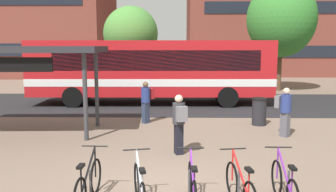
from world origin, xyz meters
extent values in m
plane|color=#7A6656|center=(0.00, 0.00, 0.00)|extent=(200.00, 200.00, 0.00)
cube|color=#232326|center=(0.00, 11.06, 0.00)|extent=(80.00, 7.20, 0.01)
cube|color=red|center=(-0.97, 11.06, 1.85)|extent=(12.04, 2.75, 2.70)
cube|color=white|center=(-0.97, 11.06, 1.20)|extent=(12.06, 2.77, 0.36)
cube|color=black|center=(-6.42, 10.97, 2.98)|extent=(1.04, 2.31, 0.40)
cube|color=black|center=(-6.95, 10.96, 2.12)|extent=(0.12, 2.19, 1.40)
cube|color=black|center=(-0.65, 9.82, 2.25)|extent=(9.84, 0.22, 0.97)
cube|color=black|center=(-0.69, 12.31, 2.25)|extent=(9.84, 0.22, 0.97)
cylinder|color=black|center=(-4.67, 9.84, 0.50)|extent=(1.00, 0.32, 1.00)
cylinder|color=black|center=(-4.71, 12.15, 0.50)|extent=(1.00, 0.32, 1.00)
cylinder|color=black|center=(2.77, 9.96, 0.50)|extent=(1.00, 0.32, 1.00)
cylinder|color=black|center=(2.73, 12.27, 0.50)|extent=(1.00, 0.32, 1.00)
cylinder|color=#47474C|center=(-1.33, -0.70, 0.35)|extent=(0.04, 0.04, 0.70)
cylinder|color=#47474C|center=(-0.42, -0.69, 0.35)|extent=(0.04, 0.04, 0.70)
cylinder|color=#47474C|center=(0.49, -0.68, 0.35)|extent=(0.04, 0.04, 0.70)
cylinder|color=#47474C|center=(1.40, -0.66, 0.35)|extent=(0.04, 0.04, 0.70)
cylinder|color=#47474C|center=(2.31, -0.65, 0.35)|extent=(0.04, 0.04, 0.70)
torus|color=black|center=(-1.36, -0.09, 0.35)|extent=(0.08, 0.71, 0.70)
cube|color=black|center=(-1.39, -0.58, 0.67)|extent=(0.08, 0.92, 0.58)
cylinder|color=black|center=(-1.41, -1.01, 0.62)|extent=(0.03, 0.03, 0.55)
cube|color=black|center=(-1.41, -1.01, 0.88)|extent=(0.11, 0.22, 0.05)
cylinder|color=black|center=(-1.36, -0.11, 0.67)|extent=(0.03, 0.03, 0.65)
cylinder|color=black|center=(-1.36, -0.11, 0.98)|extent=(0.52, 0.05, 0.03)
torus|color=black|center=(-0.51, -0.31, 0.35)|extent=(0.19, 0.70, 0.70)
cube|color=#B7BABF|center=(-0.41, -0.79, 0.67)|extent=(0.23, 0.91, 0.58)
cylinder|color=#B7BABF|center=(-0.32, -1.21, 0.62)|extent=(0.04, 0.04, 0.55)
cube|color=black|center=(-0.32, -1.21, 0.88)|extent=(0.14, 0.24, 0.05)
cylinder|color=#B7BABF|center=(-0.51, -0.33, 0.67)|extent=(0.04, 0.04, 0.65)
cylinder|color=black|center=(-0.51, -0.33, 0.98)|extent=(0.51, 0.14, 0.03)
torus|color=black|center=(0.54, -0.19, 0.35)|extent=(0.06, 0.70, 0.70)
cube|color=#702893|center=(0.55, -0.68, 0.67)|extent=(0.06, 0.92, 0.58)
cylinder|color=#702893|center=(0.56, -1.11, 0.62)|extent=(0.03, 0.03, 0.55)
cube|color=black|center=(0.56, -1.11, 0.88)|extent=(0.11, 0.22, 0.05)
cylinder|color=#702893|center=(0.54, -0.21, 0.67)|extent=(0.03, 0.03, 0.65)
cylinder|color=black|center=(0.54, -0.21, 0.98)|extent=(0.52, 0.04, 0.03)
torus|color=black|center=(1.35, -0.23, 0.35)|extent=(0.15, 0.70, 0.70)
cube|color=red|center=(1.42, -0.71, 0.67)|extent=(0.17, 0.91, 0.58)
cylinder|color=red|center=(1.48, -1.14, 0.62)|extent=(0.03, 0.03, 0.55)
cube|color=black|center=(1.48, -1.14, 0.88)|extent=(0.13, 0.23, 0.05)
cylinder|color=red|center=(1.35, -0.25, 0.67)|extent=(0.04, 0.04, 0.65)
cylinder|color=black|center=(1.35, -0.25, 0.98)|extent=(0.52, 0.10, 0.03)
torus|color=black|center=(2.26, -0.10, 0.35)|extent=(0.05, 0.70, 0.70)
cube|color=#702893|center=(2.25, -0.59, 0.67)|extent=(0.04, 0.92, 0.58)
cylinder|color=#702893|center=(2.25, -1.02, 0.62)|extent=(0.03, 0.03, 0.55)
cube|color=black|center=(2.25, -1.02, 0.88)|extent=(0.10, 0.22, 0.05)
cylinder|color=#702893|center=(2.26, -0.12, 0.67)|extent=(0.03, 0.03, 0.65)
cylinder|color=black|center=(2.26, -0.12, 0.98)|extent=(0.52, 0.03, 0.03)
cylinder|color=#38383D|center=(-2.55, 3.91, 1.37)|extent=(0.15, 0.15, 2.74)
cylinder|color=#38383D|center=(-2.64, 5.93, 1.37)|extent=(0.15, 0.15, 2.74)
cube|color=#28282D|center=(-5.14, 4.80, 2.84)|extent=(6.02, 3.09, 0.20)
cube|color=black|center=(0.33, 2.55, 0.42)|extent=(0.27, 0.31, 0.85)
cylinder|color=#333338|center=(0.33, 2.55, 1.14)|extent=(0.42, 0.42, 0.58)
sphere|color=beige|center=(0.33, 2.55, 1.54)|extent=(0.22, 0.22, 0.22)
cube|color=slate|center=(0.41, 2.30, 1.17)|extent=(0.32, 0.25, 0.40)
cube|color=#565660|center=(3.83, 4.47, 0.40)|extent=(0.32, 0.33, 0.81)
cylinder|color=navy|center=(3.83, 4.47, 1.10)|extent=(0.48, 0.48, 0.59)
sphere|color=beige|center=(3.83, 4.47, 1.50)|extent=(0.22, 0.22, 0.22)
cube|color=slate|center=(3.67, 4.68, 1.13)|extent=(0.33, 0.31, 0.40)
cube|color=#2D3851|center=(-0.89, 6.43, 0.40)|extent=(0.32, 0.33, 0.81)
cylinder|color=navy|center=(-0.89, 6.43, 1.09)|extent=(0.48, 0.48, 0.57)
sphere|color=brown|center=(-0.89, 6.43, 1.49)|extent=(0.22, 0.22, 0.22)
cube|color=#B21E23|center=(-0.71, 6.63, 1.12)|extent=(0.33, 0.32, 0.40)
cylinder|color=#232328|center=(3.38, 6.17, 0.47)|extent=(0.52, 0.52, 0.95)
cylinder|color=black|center=(3.38, 6.17, 0.99)|extent=(0.55, 0.55, 0.08)
cylinder|color=brown|center=(7.11, 16.58, 1.28)|extent=(0.32, 0.32, 2.56)
ellipsoid|color=#388433|center=(7.11, 16.58, 4.67)|extent=(4.42, 4.42, 4.97)
cylinder|color=brown|center=(-2.40, 14.34, 1.14)|extent=(0.32, 0.32, 2.29)
ellipsoid|color=#4C8E3D|center=(-2.40, 14.34, 3.66)|extent=(3.22, 3.22, 3.23)
cube|color=black|center=(12.36, 26.17, 2.39)|extent=(18.89, 0.06, 1.10)
cube|color=black|center=(12.36, 26.17, 6.38)|extent=(18.89, 0.06, 1.10)
camera|label=1|loc=(0.22, -6.89, 2.96)|focal=37.83mm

